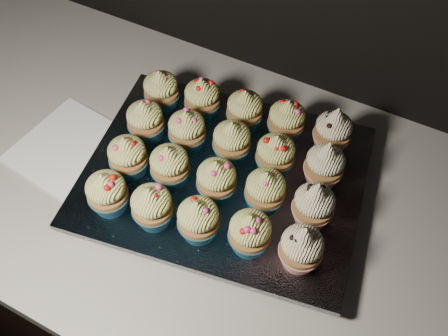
# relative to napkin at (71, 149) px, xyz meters

# --- Properties ---
(cabinet) EXTENTS (2.40, 0.60, 0.86)m
(cabinet) POSITION_rel_napkin_xyz_m (0.48, 0.05, -0.47)
(cabinet) COLOR black
(cabinet) RESTS_ON ground
(worktop) EXTENTS (2.44, 0.64, 0.04)m
(worktop) POSITION_rel_napkin_xyz_m (0.48, 0.05, -0.02)
(worktop) COLOR beige
(worktop) RESTS_ON cabinet
(napkin) EXTENTS (0.20, 0.20, 0.00)m
(napkin) POSITION_rel_napkin_xyz_m (0.00, 0.00, 0.00)
(napkin) COLOR white
(napkin) RESTS_ON worktop
(baking_tray) EXTENTS (0.46, 0.38, 0.02)m
(baking_tray) POSITION_rel_napkin_xyz_m (0.28, 0.06, 0.01)
(baking_tray) COLOR black
(baking_tray) RESTS_ON worktop
(foil_lining) EXTENTS (0.50, 0.42, 0.01)m
(foil_lining) POSITION_rel_napkin_xyz_m (0.28, 0.06, 0.03)
(foil_lining) COLOR silver
(foil_lining) RESTS_ON baking_tray
(cupcake_0) EXTENTS (0.06, 0.06, 0.08)m
(cupcake_0) POSITION_rel_napkin_xyz_m (0.15, -0.08, 0.07)
(cupcake_0) COLOR #1B5E7F
(cupcake_0) RESTS_ON foil_lining
(cupcake_1) EXTENTS (0.06, 0.06, 0.08)m
(cupcake_1) POSITION_rel_napkin_xyz_m (0.22, -0.07, 0.07)
(cupcake_1) COLOR #1B5E7F
(cupcake_1) RESTS_ON foil_lining
(cupcake_2) EXTENTS (0.06, 0.06, 0.08)m
(cupcake_2) POSITION_rel_napkin_xyz_m (0.29, -0.06, 0.07)
(cupcake_2) COLOR #1B5E7F
(cupcake_2) RESTS_ON foil_lining
(cupcake_3) EXTENTS (0.06, 0.06, 0.08)m
(cupcake_3) POSITION_rel_napkin_xyz_m (0.37, -0.04, 0.07)
(cupcake_3) COLOR #1B5E7F
(cupcake_3) RESTS_ON foil_lining
(cupcake_4) EXTENTS (0.06, 0.06, 0.10)m
(cupcake_4) POSITION_rel_napkin_xyz_m (0.44, -0.03, 0.07)
(cupcake_4) COLOR red
(cupcake_4) RESTS_ON foil_lining
(cupcake_5) EXTENTS (0.06, 0.06, 0.08)m
(cupcake_5) POSITION_rel_napkin_xyz_m (0.14, -0.01, 0.07)
(cupcake_5) COLOR #1B5E7F
(cupcake_5) RESTS_ON foil_lining
(cupcake_6) EXTENTS (0.06, 0.06, 0.08)m
(cupcake_6) POSITION_rel_napkin_xyz_m (0.21, 0.01, 0.07)
(cupcake_6) COLOR #1B5E7F
(cupcake_6) RESTS_ON foil_lining
(cupcake_7) EXTENTS (0.06, 0.06, 0.08)m
(cupcake_7) POSITION_rel_napkin_xyz_m (0.29, 0.02, 0.07)
(cupcake_7) COLOR #1B5E7F
(cupcake_7) RESTS_ON foil_lining
(cupcake_8) EXTENTS (0.06, 0.06, 0.08)m
(cupcake_8) POSITION_rel_napkin_xyz_m (0.36, 0.03, 0.07)
(cupcake_8) COLOR #1B5E7F
(cupcake_8) RESTS_ON foil_lining
(cupcake_9) EXTENTS (0.06, 0.06, 0.10)m
(cupcake_9) POSITION_rel_napkin_xyz_m (0.43, 0.04, 0.07)
(cupcake_9) COLOR red
(cupcake_9) RESTS_ON foil_lining
(cupcake_10) EXTENTS (0.06, 0.06, 0.08)m
(cupcake_10) POSITION_rel_napkin_xyz_m (0.12, 0.07, 0.07)
(cupcake_10) COLOR #1B5E7F
(cupcake_10) RESTS_ON foil_lining
(cupcake_11) EXTENTS (0.06, 0.06, 0.08)m
(cupcake_11) POSITION_rel_napkin_xyz_m (0.20, 0.08, 0.07)
(cupcake_11) COLOR #1B5E7F
(cupcake_11) RESTS_ON foil_lining
(cupcake_12) EXTENTS (0.06, 0.06, 0.08)m
(cupcake_12) POSITION_rel_napkin_xyz_m (0.27, 0.10, 0.07)
(cupcake_12) COLOR #1B5E7F
(cupcake_12) RESTS_ON foil_lining
(cupcake_13) EXTENTS (0.06, 0.06, 0.08)m
(cupcake_13) POSITION_rel_napkin_xyz_m (0.35, 0.10, 0.07)
(cupcake_13) COLOR #1B5E7F
(cupcake_13) RESTS_ON foil_lining
(cupcake_14) EXTENTS (0.06, 0.06, 0.10)m
(cupcake_14) POSITION_rel_napkin_xyz_m (0.42, 0.12, 0.07)
(cupcake_14) COLOR red
(cupcake_14) RESTS_ON foil_lining
(cupcake_15) EXTENTS (0.06, 0.06, 0.08)m
(cupcake_15) POSITION_rel_napkin_xyz_m (0.11, 0.14, 0.07)
(cupcake_15) COLOR #1B5E7F
(cupcake_15) RESTS_ON foil_lining
(cupcake_16) EXTENTS (0.06, 0.06, 0.08)m
(cupcake_16) POSITION_rel_napkin_xyz_m (0.18, 0.16, 0.07)
(cupcake_16) COLOR #1B5E7F
(cupcake_16) RESTS_ON foil_lining
(cupcake_17) EXTENTS (0.06, 0.06, 0.08)m
(cupcake_17) POSITION_rel_napkin_xyz_m (0.26, 0.17, 0.07)
(cupcake_17) COLOR #1B5E7F
(cupcake_17) RESTS_ON foil_lining
(cupcake_18) EXTENTS (0.06, 0.06, 0.08)m
(cupcake_18) POSITION_rel_napkin_xyz_m (0.33, 0.18, 0.07)
(cupcake_18) COLOR #1B5E7F
(cupcake_18) RESTS_ON foil_lining
(cupcake_19) EXTENTS (0.06, 0.06, 0.10)m
(cupcake_19) POSITION_rel_napkin_xyz_m (0.41, 0.19, 0.07)
(cupcake_19) COLOR red
(cupcake_19) RESTS_ON foil_lining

